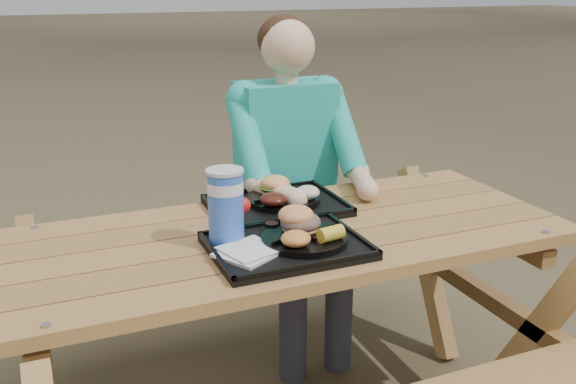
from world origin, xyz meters
name	(u,v)px	position (x,y,z in m)	size (l,w,h in m)	color
picnic_table	(288,333)	(0.00, 0.00, 0.38)	(1.80, 1.49, 0.75)	#999999
tray_near	(287,247)	(-0.06, -0.14, 0.76)	(0.45, 0.35, 0.02)	black
tray_far	(276,206)	(0.04, 0.20, 0.76)	(0.45, 0.35, 0.02)	black
plate_near	(304,239)	(-0.01, -0.15, 0.78)	(0.26, 0.26, 0.02)	black
plate_far	(283,199)	(0.07, 0.21, 0.78)	(0.26, 0.26, 0.02)	black
napkin_stack	(247,252)	(-0.20, -0.17, 0.78)	(0.15, 0.15, 0.02)	silver
soda_cup	(226,207)	(-0.22, -0.05, 0.88)	(0.11, 0.11, 0.21)	blue
condiment_bbq	(272,227)	(-0.07, -0.03, 0.78)	(0.04, 0.04, 0.03)	black
condiment_mustard	(286,223)	(-0.01, -0.02, 0.79)	(0.05, 0.05, 0.03)	#FFAE1C
sandwich	(301,211)	(0.00, -0.10, 0.85)	(0.12, 0.12, 0.12)	#E79251
mac_cheese	(296,239)	(-0.06, -0.21, 0.81)	(0.09, 0.09, 0.04)	orange
corn_cob	(331,234)	(0.05, -0.21, 0.81)	(0.08, 0.08, 0.04)	gold
cutlery_far	(230,207)	(-0.12, 0.22, 0.77)	(0.03, 0.18, 0.01)	black
burger	(275,180)	(0.06, 0.26, 0.84)	(0.11, 0.11, 0.10)	#F69C57
baked_beans	(273,199)	(0.00, 0.14, 0.81)	(0.09, 0.09, 0.04)	#43150D
potato_salad	(308,192)	(0.14, 0.16, 0.81)	(0.08, 0.08, 0.05)	beige
diner	(287,200)	(0.23, 0.57, 0.64)	(0.48, 0.84, 1.28)	#16739E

